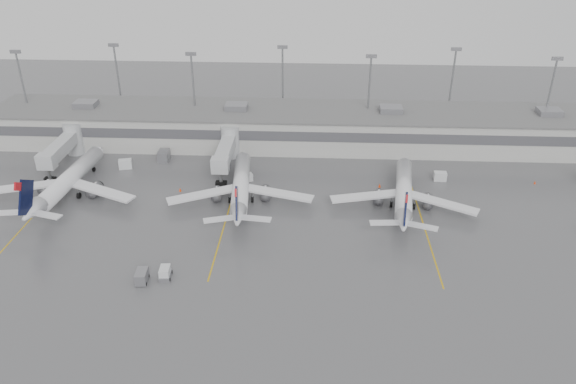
{
  "coord_description": "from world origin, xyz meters",
  "views": [
    {
      "loc": [
        -1.99,
        -63.38,
        50.99
      ],
      "look_at": [
        -6.48,
        24.0,
        5.0
      ],
      "focal_mm": 35.0,
      "sensor_mm": 36.0,
      "label": 1
    }
  ],
  "objects_px": {
    "jet_far_left": "(67,181)",
    "jet_mid_left": "(241,186)",
    "jet_mid_right": "(404,192)",
    "baggage_tug": "(165,274)"
  },
  "relations": [
    {
      "from": "jet_mid_right",
      "to": "baggage_tug",
      "type": "bearing_deg",
      "value": -140.33
    },
    {
      "from": "jet_mid_left",
      "to": "jet_mid_right",
      "type": "bearing_deg",
      "value": -6.09
    },
    {
      "from": "jet_far_left",
      "to": "baggage_tug",
      "type": "xyz_separation_m",
      "value": [
        24.87,
        -24.88,
        -2.56
      ]
    },
    {
      "from": "jet_mid_left",
      "to": "jet_mid_right",
      "type": "height_order",
      "value": "jet_mid_left"
    },
    {
      "from": "jet_mid_right",
      "to": "jet_mid_left",
      "type": "bearing_deg",
      "value": -173.34
    },
    {
      "from": "jet_far_left",
      "to": "jet_mid_right",
      "type": "relative_size",
      "value": 1.08
    },
    {
      "from": "jet_far_left",
      "to": "jet_mid_left",
      "type": "bearing_deg",
      "value": 3.66
    },
    {
      "from": "jet_mid_right",
      "to": "baggage_tug",
      "type": "relative_size",
      "value": 10.56
    },
    {
      "from": "jet_far_left",
      "to": "jet_mid_left",
      "type": "distance_m",
      "value": 33.32
    },
    {
      "from": "jet_far_left",
      "to": "jet_mid_left",
      "type": "xyz_separation_m",
      "value": [
        33.32,
        -0.23,
        -0.15
      ]
    }
  ]
}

